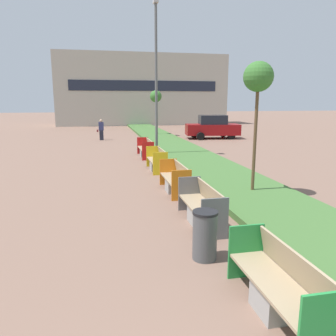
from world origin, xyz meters
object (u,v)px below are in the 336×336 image
(bench_green_frame, at_px, (278,289))
(bench_orange_frame, at_px, (175,181))
(sapling_tree_near, at_px, (258,80))
(pedestrian_walking, at_px, (101,130))
(bench_grey_frame, at_px, (202,209))
(street_lamp_post, at_px, (156,73))
(sapling_tree_far, at_px, (156,97))
(parked_car_distant, at_px, (212,127))
(bench_red_frame, at_px, (146,150))
(litter_bin, at_px, (205,235))
(bench_yellow_frame, at_px, (157,162))

(bench_green_frame, xyz_separation_m, bench_orange_frame, (-0.00, 6.48, -0.00))
(sapling_tree_near, bearing_deg, pedestrian_walking, 105.86)
(bench_grey_frame, relative_size, street_lamp_post, 0.26)
(bench_orange_frame, bearing_deg, sapling_tree_near, -20.59)
(sapling_tree_near, bearing_deg, sapling_tree_far, 90.00)
(bench_orange_frame, height_order, parked_car_distant, parked_car_distant)
(street_lamp_post, bearing_deg, bench_red_frame, -168.98)
(street_lamp_post, relative_size, sapling_tree_far, 2.08)
(bench_orange_frame, relative_size, pedestrian_walking, 1.27)
(bench_red_frame, bearing_deg, sapling_tree_near, -73.72)
(sapling_tree_near, bearing_deg, bench_orange_frame, 159.41)
(bench_green_frame, bearing_deg, street_lamp_post, 87.44)
(bench_red_frame, xyz_separation_m, pedestrian_walking, (-2.30, 8.32, 0.42))
(litter_bin, height_order, sapling_tree_far, sapling_tree_far)
(bench_grey_frame, bearing_deg, street_lamp_post, 86.54)
(bench_orange_frame, height_order, sapling_tree_far, sapling_tree_far)
(sapling_tree_near, bearing_deg, bench_green_frame, -112.58)
(bench_red_frame, relative_size, litter_bin, 2.35)
(bench_yellow_frame, distance_m, bench_red_frame, 3.61)
(bench_green_frame, relative_size, sapling_tree_near, 0.49)
(street_lamp_post, distance_m, parked_car_distant, 10.08)
(bench_grey_frame, relative_size, litter_bin, 2.20)
(parked_car_distant, bearing_deg, street_lamp_post, -119.90)
(bench_green_frame, relative_size, sapling_tree_far, 0.53)
(bench_grey_frame, distance_m, litter_bin, 1.88)
(litter_bin, relative_size, sapling_tree_far, 0.25)
(bench_grey_frame, distance_m, bench_orange_frame, 2.90)
(litter_bin, bearing_deg, parked_car_distant, 70.35)
(bench_orange_frame, bearing_deg, bench_yellow_frame, 90.02)
(bench_yellow_frame, relative_size, sapling_tree_near, 0.46)
(street_lamp_post, height_order, parked_car_distant, street_lamp_post)
(bench_green_frame, height_order, sapling_tree_near, sapling_tree_near)
(bench_orange_frame, height_order, litter_bin, litter_bin)
(bench_green_frame, xyz_separation_m, street_lamp_post, (0.61, 13.70, 4.00))
(litter_bin, relative_size, street_lamp_post, 0.12)
(sapling_tree_far, relative_size, parked_car_distant, 0.87)
(bench_yellow_frame, bearing_deg, bench_green_frame, -89.99)
(litter_bin, distance_m, parked_car_distant, 20.61)
(bench_red_frame, xyz_separation_m, litter_bin, (-0.51, -11.80, 0.11))
(street_lamp_post, bearing_deg, sapling_tree_far, 80.57)
(bench_grey_frame, distance_m, parked_car_distant, 18.74)
(bench_green_frame, relative_size, bench_orange_frame, 1.01)
(bench_yellow_frame, distance_m, sapling_tree_near, 5.90)
(street_lamp_post, bearing_deg, bench_orange_frame, -94.86)
(sapling_tree_near, relative_size, sapling_tree_far, 1.08)
(bench_green_frame, relative_size, litter_bin, 2.14)
(bench_grey_frame, height_order, sapling_tree_far, sapling_tree_far)
(bench_green_frame, height_order, parked_car_distant, parked_car_distant)
(bench_orange_frame, relative_size, bench_yellow_frame, 1.06)
(bench_orange_frame, distance_m, street_lamp_post, 8.28)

